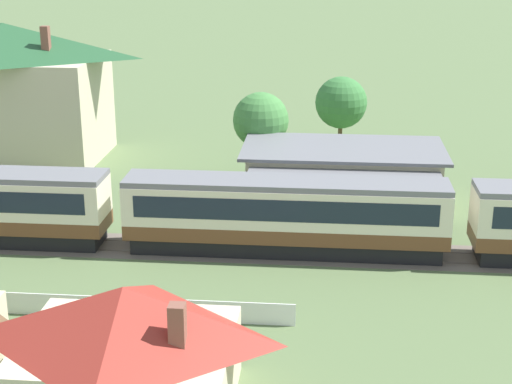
% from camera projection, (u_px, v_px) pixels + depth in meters
% --- Properties ---
extents(ground_plane, '(600.00, 600.00, 0.00)m').
position_uv_depth(ground_plane, '(156.00, 243.00, 43.80)').
color(ground_plane, '#566B42').
extents(passenger_train, '(54.48, 2.85, 4.10)m').
position_uv_depth(passenger_train, '(290.00, 213.00, 41.88)').
color(passenger_train, brown).
rests_on(passenger_train, ground_plane).
extents(railway_track, '(106.56, 3.60, 0.04)m').
position_uv_depth(railway_track, '(423.00, 257.00, 41.97)').
color(railway_track, '#665B51').
rests_on(railway_track, ground_plane).
extents(station_building, '(12.78, 8.07, 3.61)m').
position_uv_depth(station_building, '(343.00, 174.00, 50.00)').
color(station_building, beige).
rests_on(station_building, ground_plane).
extents(station_house_dark_green_roof, '(14.77, 9.35, 10.20)m').
position_uv_depth(station_house_dark_green_roof, '(9.00, 90.00, 58.77)').
color(station_house_dark_green_roof, beige).
rests_on(station_house_dark_green_roof, ground_plane).
extents(cottage_red_roof, '(8.24, 6.41, 4.79)m').
position_uv_depth(cottage_red_roof, '(126.00, 345.00, 28.08)').
color(cottage_red_roof, beige).
rests_on(cottage_red_roof, ground_plane).
extents(yard_tree_0, '(3.89, 3.89, 6.07)m').
position_uv_depth(yard_tree_0, '(261.00, 120.00, 54.22)').
color(yard_tree_0, '#4C3823').
rests_on(yard_tree_0, ground_plane).
extents(yard_tree_1, '(4.06, 4.06, 5.86)m').
position_uv_depth(yard_tree_1, '(341.00, 103.00, 61.20)').
color(yard_tree_1, brown).
rests_on(yard_tree_1, ground_plane).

